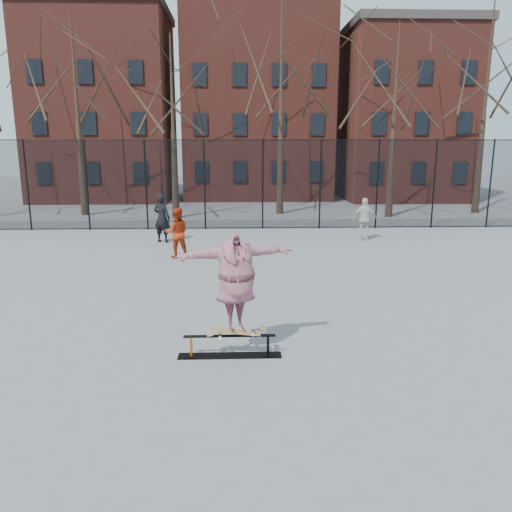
{
  "coord_description": "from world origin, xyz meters",
  "views": [
    {
      "loc": [
        0.06,
        -9.47,
        3.81
      ],
      "look_at": [
        0.47,
        1.5,
        1.32
      ],
      "focal_mm": 35.0,
      "sensor_mm": 36.0,
      "label": 1
    }
  ],
  "objects_px": {
    "skateboard": "(237,332)",
    "bystander_red": "(177,233)",
    "skater": "(236,282)",
    "skate_rail": "(230,348)",
    "bystander_black": "(162,218)",
    "bystander_white": "(365,219)"
  },
  "relations": [
    {
      "from": "skate_rail",
      "to": "bystander_black",
      "type": "distance_m",
      "value": 11.33
    },
    {
      "from": "bystander_white",
      "to": "skater",
      "type": "bearing_deg",
      "value": 69.91
    },
    {
      "from": "skateboard",
      "to": "bystander_red",
      "type": "relative_size",
      "value": 0.54
    },
    {
      "from": "bystander_black",
      "to": "bystander_white",
      "type": "distance_m",
      "value": 8.05
    },
    {
      "from": "bystander_black",
      "to": "bystander_white",
      "type": "height_order",
      "value": "bystander_black"
    },
    {
      "from": "skate_rail",
      "to": "skateboard",
      "type": "xyz_separation_m",
      "value": [
        0.13,
        0.0,
        0.31
      ]
    },
    {
      "from": "skater",
      "to": "bystander_red",
      "type": "relative_size",
      "value": 1.27
    },
    {
      "from": "bystander_black",
      "to": "bystander_red",
      "type": "bearing_deg",
      "value": 132.12
    },
    {
      "from": "bystander_white",
      "to": "bystander_red",
      "type": "bearing_deg",
      "value": 26.76
    },
    {
      "from": "skateboard",
      "to": "bystander_black",
      "type": "height_order",
      "value": "bystander_black"
    },
    {
      "from": "bystander_black",
      "to": "bystander_white",
      "type": "bearing_deg",
      "value": -155.1
    },
    {
      "from": "skateboard",
      "to": "skater",
      "type": "relative_size",
      "value": 0.43
    },
    {
      "from": "skater",
      "to": "bystander_black",
      "type": "distance_m",
      "value": 11.34
    },
    {
      "from": "skater",
      "to": "bystander_white",
      "type": "height_order",
      "value": "skater"
    },
    {
      "from": "skater",
      "to": "bystander_red",
      "type": "xyz_separation_m",
      "value": [
        -2.02,
        8.19,
        -0.56
      ]
    },
    {
      "from": "skateboard",
      "to": "skater",
      "type": "bearing_deg",
      "value": 0.0
    },
    {
      "from": "skate_rail",
      "to": "bystander_red",
      "type": "height_order",
      "value": "bystander_red"
    },
    {
      "from": "skater",
      "to": "bystander_white",
      "type": "relative_size",
      "value": 1.28
    },
    {
      "from": "skate_rail",
      "to": "bystander_black",
      "type": "height_order",
      "value": "bystander_black"
    },
    {
      "from": "skate_rail",
      "to": "bystander_white",
      "type": "height_order",
      "value": "bystander_white"
    },
    {
      "from": "skate_rail",
      "to": "bystander_red",
      "type": "relative_size",
      "value": 1.11
    },
    {
      "from": "bystander_black",
      "to": "skate_rail",
      "type": "bearing_deg",
      "value": 128.3
    }
  ]
}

